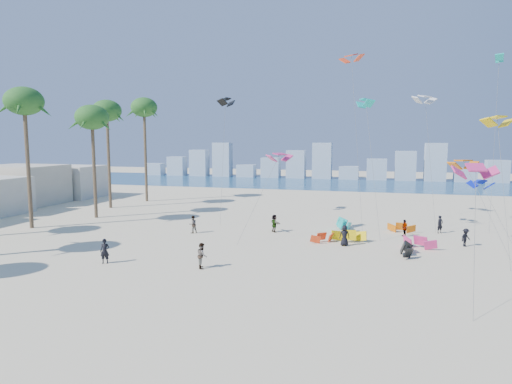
# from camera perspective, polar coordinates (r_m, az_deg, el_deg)

# --- Properties ---
(ground) EXTENTS (220.00, 220.00, 0.00)m
(ground) POSITION_cam_1_polar(r_m,az_deg,el_deg) (25.98, -16.22, -13.84)
(ground) COLOR beige
(ground) RESTS_ON ground
(ocean) EXTENTS (220.00, 220.00, 0.00)m
(ocean) POSITION_cam_1_polar(r_m,az_deg,el_deg) (94.01, 7.10, 1.27)
(ocean) COLOR navy
(ocean) RESTS_ON ground
(kitesurfer_near) EXTENTS (0.77, 0.62, 1.84)m
(kitesurfer_near) POSITION_cam_1_polar(r_m,az_deg,el_deg) (34.12, -19.22, -7.35)
(kitesurfer_near) COLOR black
(kitesurfer_near) RESTS_ON ground
(kitesurfer_mid) EXTENTS (0.99, 1.09, 1.82)m
(kitesurfer_mid) POSITION_cam_1_polar(r_m,az_deg,el_deg) (31.39, -7.09, -8.26)
(kitesurfer_mid) COLOR gray
(kitesurfer_mid) RESTS_ON ground
(kitesurfers_far) EXTENTS (25.77, 8.37, 1.81)m
(kitesurfers_far) POSITION_cam_1_polar(r_m,az_deg,el_deg) (41.29, 9.79, -4.73)
(kitesurfers_far) COLOR black
(kitesurfers_far) RESTS_ON ground
(grounded_kites) EXTENTS (11.23, 12.08, 1.09)m
(grounded_kites) POSITION_cam_1_polar(r_m,az_deg,el_deg) (41.08, 14.59, -5.44)
(grounded_kites) COLOR red
(grounded_kites) RESTS_ON ground
(flying_kites) EXTENTS (30.31, 28.70, 18.58)m
(flying_kites) POSITION_cam_1_polar(r_m,az_deg,el_deg) (42.88, 17.10, 10.21)
(flying_kites) COLOR #D02E77
(flying_kites) RESTS_ON ground
(palm_row) EXTENTS (10.90, 44.80, 15.21)m
(palm_row) POSITION_cam_1_polar(r_m,az_deg,el_deg) (50.10, -27.80, 8.86)
(palm_row) COLOR brown
(palm_row) RESTS_ON ground
(distant_skyline) EXTENTS (85.00, 3.00, 8.40)m
(distant_skyline) POSITION_cam_1_polar(r_m,az_deg,el_deg) (103.81, 7.25, 3.49)
(distant_skyline) COLOR #9EADBF
(distant_skyline) RESTS_ON ground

